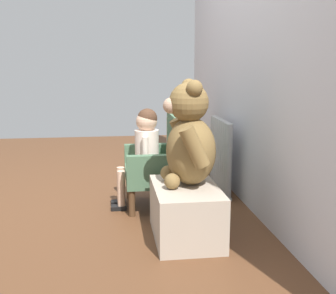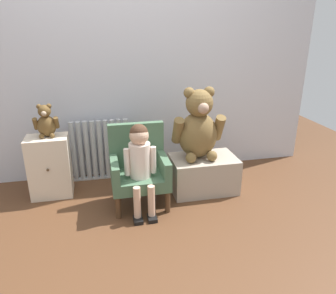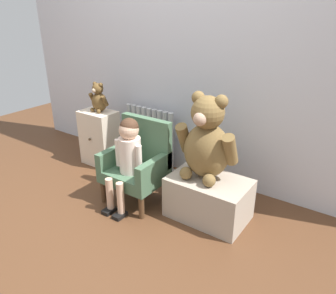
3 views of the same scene
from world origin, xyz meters
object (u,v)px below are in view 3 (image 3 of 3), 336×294
Objects in this scene: large_teddy_bear at (207,142)px; child_armchair at (138,163)px; small_dresser at (100,138)px; small_teddy_bear at (99,99)px; radiator at (150,138)px; child_figure at (128,151)px; low_bench at (208,198)px.

child_armchair is at bearing -167.51° from large_teddy_bear.
child_armchair is at bearing -21.79° from small_dresser.
small_teddy_bear is at bearing 45.91° from small_dresser.
small_dresser is (-0.44, -0.24, -0.02)m from radiator.
large_teddy_bear reaches higher than child_figure.
radiator is at bearing 153.65° from low_bench.
child_figure is (0.30, -0.64, 0.17)m from radiator.
child_figure reaches higher than child_armchair.
small_dresser is at bearing 151.17° from child_figure.
child_figure is at bearing -28.83° from small_dresser.
small_dresser is at bearing -134.09° from small_teddy_bear.
child_figure is 0.86m from small_teddy_bear.
large_teddy_bear is (0.54, 0.23, 0.13)m from child_figure.
small_dresser is at bearing 171.35° from low_bench.
child_armchair is at bearing -171.21° from low_bench.
child_armchair is 0.62m from low_bench.
child_armchair is 2.39× the size of small_teddy_bear.
large_teddy_bear reaches higher than child_armchair.
small_dresser is at bearing -151.46° from radiator.
radiator is 1.09× the size of small_dresser.
child_armchair is 0.93× the size of child_figure.
child_figure is 0.70m from low_bench.
large_teddy_bear reaches higher than radiator.
small_teddy_bear is (-0.72, 0.42, 0.20)m from child_figure.
small_dresser is 0.86m from child_figure.
child_figure is (0.00, -0.11, 0.15)m from child_armchair.
radiator reaches higher than low_bench.
radiator is at bearing 28.54° from small_dresser.
radiator reaches higher than small_dresser.
radiator is 0.82× the size of child_figure.
small_dresser is 0.75× the size of child_figure.
small_teddy_bear is at bearing 149.71° from child_figure.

